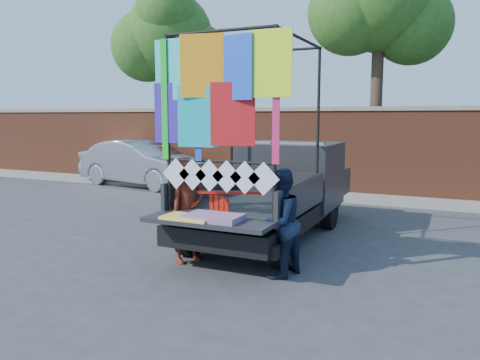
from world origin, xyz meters
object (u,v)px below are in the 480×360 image
at_px(pickup_truck, 282,188).
at_px(sedan, 142,163).
at_px(man, 279,223).
at_px(woman, 188,210).

bearing_deg(pickup_truck, sedan, 148.00).
relative_size(pickup_truck, man, 3.53).
height_order(pickup_truck, woman, pickup_truck).
bearing_deg(sedan, woman, -129.22).
distance_m(woman, man, 1.57).
height_order(sedan, woman, woman).
height_order(pickup_truck, man, pickup_truck).
distance_m(sedan, woman, 8.69).
bearing_deg(man, woman, -77.08).
bearing_deg(woman, man, -66.57).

